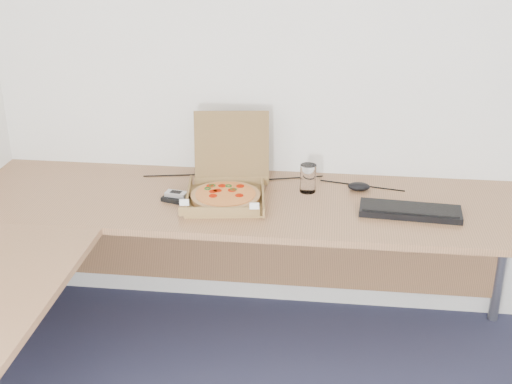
# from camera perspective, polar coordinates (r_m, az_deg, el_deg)

# --- Properties ---
(room_shell) EXTENTS (3.50, 3.50, 2.50)m
(room_shell) POSITION_cam_1_polar(r_m,az_deg,el_deg) (1.53, 11.22, -5.20)
(room_shell) COLOR white
(room_shell) RESTS_ON ground
(desk) EXTENTS (2.50, 2.20, 0.73)m
(desk) POSITION_cam_1_polar(r_m,az_deg,el_deg) (2.72, -8.63, -4.50)
(desk) COLOR #9A6943
(desk) RESTS_ON ground
(pizza_box) EXTENTS (0.34, 0.39, 0.35)m
(pizza_box) POSITION_cam_1_polar(r_m,az_deg,el_deg) (3.01, -2.48, 0.09)
(pizza_box) COLOR olive
(pizza_box) RESTS_ON desk
(drinking_glass) EXTENTS (0.07, 0.07, 0.13)m
(drinking_glass) POSITION_cam_1_polar(r_m,az_deg,el_deg) (3.09, 4.33, 1.14)
(drinking_glass) COLOR white
(drinking_glass) RESTS_ON desk
(keyboard) EXTENTS (0.43, 0.18, 0.03)m
(keyboard) POSITION_cam_1_polar(r_m,az_deg,el_deg) (2.96, 12.66, -1.55)
(keyboard) COLOR black
(keyboard) RESTS_ON desk
(mouse) EXTENTS (0.11, 0.08, 0.04)m
(mouse) POSITION_cam_1_polar(r_m,az_deg,el_deg) (3.15, 8.53, 0.45)
(mouse) COLOR black
(mouse) RESTS_ON desk
(wallet) EXTENTS (0.13, 0.12, 0.02)m
(wallet) POSITION_cam_1_polar(r_m,az_deg,el_deg) (3.04, -6.56, -0.47)
(wallet) COLOR black
(wallet) RESTS_ON desk
(phone) EXTENTS (0.10, 0.06, 0.02)m
(phone) POSITION_cam_1_polar(r_m,az_deg,el_deg) (3.03, -6.64, -0.16)
(phone) COLOR #B2B5BA
(phone) RESTS_ON wallet
(cable_bundle) EXTENTS (0.59, 0.12, 0.01)m
(cable_bundle) POSITION_cam_1_polar(r_m,az_deg,el_deg) (3.23, 0.88, 1.04)
(cable_bundle) COLOR black
(cable_bundle) RESTS_ON desk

